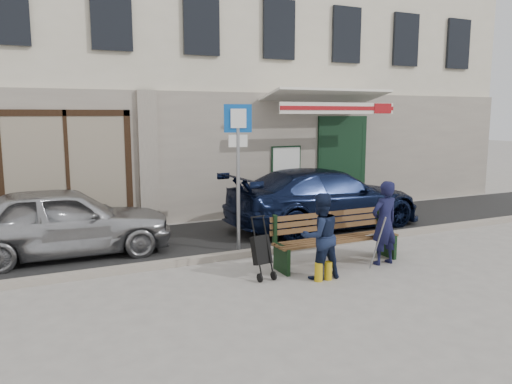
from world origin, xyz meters
TOP-DOWN VIEW (x-y plane):
  - ground at (0.00, 0.00)m, footprint 80.00×80.00m
  - asphalt_lane at (0.00, 3.10)m, footprint 60.00×3.20m
  - curb at (0.00, 1.50)m, footprint 60.00×0.18m
  - building at (0.01, 8.45)m, footprint 20.00×8.27m
  - car_silver at (-3.47, 3.00)m, footprint 3.99×1.71m
  - car_navy at (2.29, 2.95)m, footprint 4.90×2.15m
  - parking_sign at (-0.39, 1.88)m, footprint 0.52×0.16m
  - bench at (0.82, 0.39)m, footprint 2.40×1.17m
  - man at (1.62, 0.03)m, footprint 0.57×0.40m
  - woman at (0.17, -0.15)m, footprint 0.69×0.54m
  - stroller at (-0.68, 0.28)m, footprint 0.32×0.44m

SIDE VIEW (x-z plane):
  - ground at x=0.00m, z-range 0.00..0.00m
  - asphalt_lane at x=0.00m, z-range 0.00..0.01m
  - curb at x=0.00m, z-range 0.00..0.12m
  - stroller at x=-0.68m, z-range -0.06..0.95m
  - bench at x=0.82m, z-range -0.03..0.95m
  - car_silver at x=-3.47m, z-range 0.00..1.34m
  - car_navy at x=2.29m, z-range 0.00..1.40m
  - woman at x=0.17m, z-range 0.00..1.41m
  - man at x=1.62m, z-range 0.00..1.50m
  - parking_sign at x=-0.39m, z-range 0.50..3.34m
  - building at x=0.01m, z-range -0.03..9.97m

